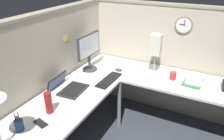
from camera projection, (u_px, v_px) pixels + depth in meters
The scene contains 16 objects.
ground_plane at pixel (125, 136), 2.84m from camera, with size 6.80×6.80×0.00m, color #383D47.
cubicle_wall_back at pixel (46, 80), 2.55m from camera, with size 2.57×0.12×1.58m.
cubicle_wall_right at pixel (168, 61), 3.09m from camera, with size 0.12×2.37×1.58m.
desk at pixel (125, 102), 2.43m from camera, with size 2.35×2.15×0.73m.
monitor at pixel (89, 49), 2.84m from camera, with size 0.46×0.20×0.50m.
laptop at pixel (66, 87), 2.49m from camera, with size 0.36×0.40×0.22m.
keyboard at pixel (109, 80), 2.68m from camera, with size 0.43×0.14×0.02m, color black.
computer_mouse at pixel (119, 70), 2.92m from camera, with size 0.06×0.10×0.03m, color #38383D.
pen_cup at pixel (19, 125), 1.86m from camera, with size 0.08×0.08×0.18m.
cell_phone at pixel (41, 123), 1.95m from camera, with size 0.07×0.14×0.01m, color black.
thermos_flask at pixel (49, 103), 2.06m from camera, with size 0.07×0.07×0.22m, color maroon.
book_stack at pixel (193, 81), 2.62m from camera, with size 0.30×0.23×0.04m.
desk_lamp_paper at pixel (156, 46), 2.69m from camera, with size 0.13×0.13×0.53m.
coffee_mug at pixel (173, 76), 2.70m from camera, with size 0.08×0.08×0.10m, color #B2332D.
wall_clock at pixel (184, 25), 2.75m from camera, with size 0.04×0.22×0.22m.
pinned_note_middle at pixel (66, 38), 2.65m from camera, with size 0.08×0.00×0.07m, color #EAD84C.
Camera 1 is at (-2.03, -0.83, 2.01)m, focal length 34.85 mm.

